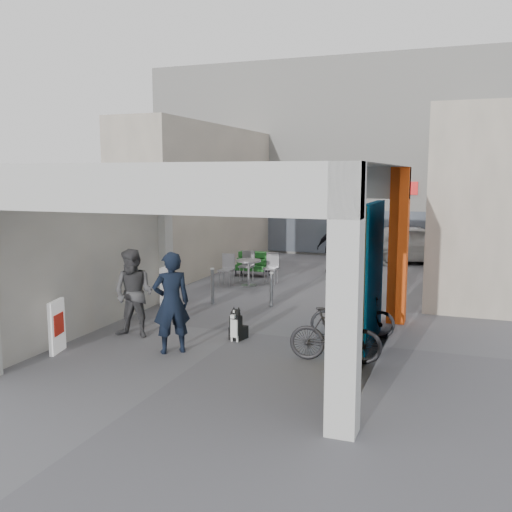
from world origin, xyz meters
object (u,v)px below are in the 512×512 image
at_px(man_with_dog, 171,303).
at_px(man_back_turned, 134,293).
at_px(man_crates, 332,248).
at_px(white_van, 414,244).
at_px(border_collie, 237,327).
at_px(produce_stand, 253,267).
at_px(bicycle_rear, 335,335).
at_px(cafe_set, 248,273).
at_px(man_elderly, 357,285).
at_px(bicycle_front, 352,316).

height_order(man_with_dog, man_back_turned, man_with_dog).
relative_size(man_crates, white_van, 0.40).
distance_m(border_collie, man_back_turned, 2.23).
xyz_separation_m(produce_stand, bicycle_rear, (4.46, -7.67, 0.18)).
distance_m(cafe_set, border_collie, 6.01).
height_order(produce_stand, white_van, white_van).
relative_size(cafe_set, man_crates, 0.91).
bearing_deg(bicycle_rear, man_with_dog, 93.81).
bearing_deg(border_collie, man_back_turned, -152.95).
bearing_deg(bicycle_rear, man_elderly, -3.23).
relative_size(cafe_set, white_van, 0.37).
distance_m(cafe_set, man_back_turned, 6.23).
height_order(produce_stand, man_back_turned, man_back_turned).
height_order(cafe_set, man_back_turned, man_back_turned).
relative_size(man_elderly, bicycle_rear, 1.04).
xyz_separation_m(produce_stand, man_with_dog, (1.45, -8.19, 0.65)).
distance_m(man_back_turned, man_crates, 9.17).
xyz_separation_m(border_collie, bicycle_rear, (2.17, -0.65, 0.22)).
bearing_deg(man_crates, white_van, -140.74).
height_order(man_elderly, man_crates, man_crates).
distance_m(produce_stand, man_with_dog, 8.34).
distance_m(cafe_set, bicycle_front, 6.25).
xyz_separation_m(produce_stand, man_back_turned, (0.21, -7.52, 0.60)).
bearing_deg(man_back_turned, bicycle_rear, -4.63).
relative_size(man_with_dog, white_van, 0.45).
xyz_separation_m(man_back_turned, man_elderly, (4.11, 2.75, -0.06)).
bearing_deg(bicycle_front, border_collie, 99.74).
xyz_separation_m(man_crates, white_van, (2.38, 3.37, -0.13)).
bearing_deg(produce_stand, cafe_set, -95.04).
distance_m(man_with_dog, bicycle_rear, 3.09).
bearing_deg(cafe_set, man_crates, 53.57).
bearing_deg(man_with_dog, produce_stand, -120.18).
bearing_deg(man_elderly, bicycle_front, -65.56).
bearing_deg(man_elderly, man_crates, 125.84).
bearing_deg(man_back_turned, man_crates, 73.79).
height_order(cafe_set, man_elderly, man_elderly).
bearing_deg(white_van, bicycle_front, 157.15).
bearing_deg(man_back_turned, border_collie, 11.10).
height_order(bicycle_front, white_van, white_van).
bearing_deg(produce_stand, man_elderly, -68.02).
distance_m(cafe_set, man_crates, 3.41).
xyz_separation_m(bicycle_rear, white_van, (0.29, 12.43, 0.24)).
relative_size(man_back_turned, man_elderly, 1.07).
relative_size(produce_stand, man_back_turned, 0.65).
xyz_separation_m(produce_stand, border_collie, (2.29, -7.02, -0.03)).
bearing_deg(man_elderly, produce_stand, 150.32).
relative_size(bicycle_rear, white_van, 0.38).
height_order(man_back_turned, bicycle_front, man_back_turned).
distance_m(bicycle_rear, white_van, 12.43).
distance_m(border_collie, man_elderly, 3.07).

